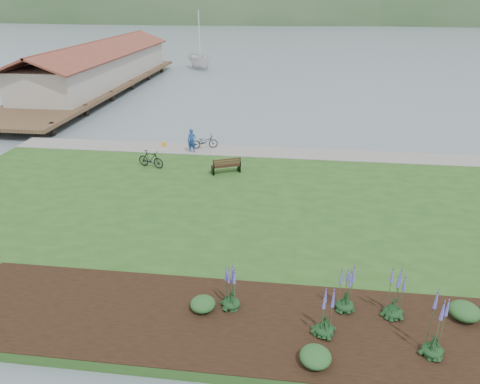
# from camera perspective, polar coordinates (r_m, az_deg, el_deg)

# --- Properties ---
(ground) EXTENTS (600.00, 600.00, 0.00)m
(ground) POSITION_cam_1_polar(r_m,az_deg,el_deg) (23.19, 0.72, -1.25)
(ground) COLOR slate
(ground) RESTS_ON ground
(lawn) EXTENTS (34.00, 20.00, 0.40)m
(lawn) POSITION_cam_1_polar(r_m,az_deg,el_deg) (21.33, 0.12, -3.13)
(lawn) COLOR #25501C
(lawn) RESTS_ON ground
(shoreline_path) EXTENTS (34.00, 2.20, 0.03)m
(shoreline_path) POSITION_cam_1_polar(r_m,az_deg,el_deg) (29.37, 2.22, 5.40)
(shoreline_path) COLOR gray
(shoreline_path) RESTS_ON lawn
(garden_bed) EXTENTS (24.00, 4.40, 0.04)m
(garden_bed) POSITION_cam_1_polar(r_m,az_deg,el_deg) (14.68, 8.49, -17.39)
(garden_bed) COLOR black
(garden_bed) RESTS_ON lawn
(far_hillside) EXTENTS (580.00, 80.00, 38.00)m
(far_hillside) POSITION_cam_1_polar(r_m,az_deg,el_deg) (191.78, 13.25, 21.32)
(far_hillside) COLOR #2F4F2C
(far_hillside) RESTS_ON ground
(pier_pavilion) EXTENTS (8.00, 36.00, 5.40)m
(pier_pavilion) POSITION_cam_1_polar(r_m,az_deg,el_deg) (53.63, -18.27, 15.64)
(pier_pavilion) COLOR #4C3826
(pier_pavilion) RESTS_ON ground
(park_bench) EXTENTS (1.81, 1.30, 1.04)m
(park_bench) POSITION_cam_1_polar(r_m,az_deg,el_deg) (25.60, -1.84, 3.60)
(park_bench) COLOR #322013
(park_bench) RESTS_ON lawn
(person) EXTENTS (0.70, 0.48, 1.91)m
(person) POSITION_cam_1_polar(r_m,az_deg,el_deg) (29.13, -6.46, 7.04)
(person) COLOR navy
(person) RESTS_ON lawn
(bicycle_a) EXTENTS (1.18, 1.96, 0.97)m
(bicycle_a) POSITION_cam_1_polar(r_m,az_deg,el_deg) (30.00, -4.75, 6.70)
(bicycle_a) COLOR black
(bicycle_a) RESTS_ON lawn
(bicycle_b) EXTENTS (1.03, 1.87, 1.08)m
(bicycle_b) POSITION_cam_1_polar(r_m,az_deg,el_deg) (27.07, -11.82, 4.32)
(bicycle_b) COLOR black
(bicycle_b) RESTS_ON lawn
(sailboat) EXTENTS (13.96, 13.98, 25.86)m
(sailboat) POSITION_cam_1_polar(r_m,az_deg,el_deg) (66.27, -5.28, 15.98)
(sailboat) COLOR silver
(sailboat) RESTS_ON ground
(pannier) EXTENTS (0.25, 0.33, 0.32)m
(pannier) POSITION_cam_1_polar(r_m,az_deg,el_deg) (30.81, -10.09, 6.26)
(pannier) COLOR gold
(pannier) RESTS_ON lawn
(echium_0) EXTENTS (0.62, 0.62, 1.89)m
(echium_0) POSITION_cam_1_polar(r_m,az_deg,el_deg) (14.08, 11.31, -15.92)
(echium_0) COLOR #123218
(echium_0) RESTS_ON garden_bed
(echium_1) EXTENTS (0.62, 0.62, 2.01)m
(echium_1) POSITION_cam_1_polar(r_m,az_deg,el_deg) (15.08, 14.03, -12.56)
(echium_1) COLOR #123218
(echium_1) RESTS_ON garden_bed
(echium_2) EXTENTS (0.62, 0.62, 2.38)m
(echium_2) POSITION_cam_1_polar(r_m,az_deg,el_deg) (14.24, 24.79, -16.44)
(echium_2) COLOR #123218
(echium_2) RESTS_ON garden_bed
(echium_4) EXTENTS (0.62, 0.62, 1.98)m
(echium_4) POSITION_cam_1_polar(r_m,az_deg,el_deg) (14.73, -1.19, -12.54)
(echium_4) COLOR #123218
(echium_4) RESTS_ON garden_bed
(echium_5) EXTENTS (0.62, 0.62, 2.15)m
(echium_5) POSITION_cam_1_polar(r_m,az_deg,el_deg) (15.23, 20.09, -12.72)
(echium_5) COLOR #123218
(echium_5) RESTS_ON garden_bed
(shrub_0) EXTENTS (0.87, 0.87, 0.43)m
(shrub_0) POSITION_cam_1_polar(r_m,az_deg,el_deg) (15.07, -4.98, -14.65)
(shrub_0) COLOR #1E4C21
(shrub_0) RESTS_ON garden_bed
(shrub_1) EXTENTS (0.94, 0.94, 0.47)m
(shrub_1) POSITION_cam_1_polar(r_m,az_deg,el_deg) (13.47, 10.02, -20.80)
(shrub_1) COLOR #1E4C21
(shrub_1) RESTS_ON garden_bed
(shrub_2) EXTENTS (1.01, 1.01, 0.51)m
(shrub_2) POSITION_cam_1_polar(r_m,az_deg,el_deg) (16.47, 27.76, -13.88)
(shrub_2) COLOR #1E4C21
(shrub_2) RESTS_ON garden_bed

